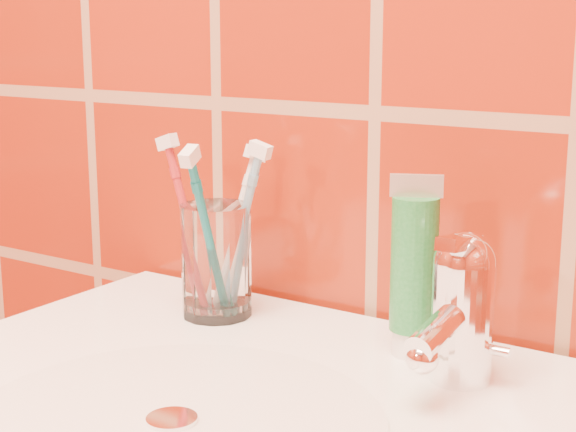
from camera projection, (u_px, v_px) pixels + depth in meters
The scene contains 7 objects.
glass_tumbler at pixel (216, 261), 0.83m from camera, with size 0.07×0.07×0.11m, color white.
toothpaste_tube at pixel (414, 272), 0.73m from camera, with size 0.04×0.04×0.15m.
faucet at pixel (461, 303), 0.67m from camera, with size 0.05×0.11×0.12m.
toothbrush_0 at pixel (189, 227), 0.83m from camera, with size 0.08×0.03×0.18m, color maroon, non-canonical shape.
toothbrush_1 at pixel (241, 231), 0.82m from camera, with size 0.07×0.03×0.17m, color #75AED1, non-canonical shape.
toothbrush_2 at pixel (234, 230), 0.85m from camera, with size 0.04×0.07×0.16m, color silver, non-canonical shape.
toothbrush_3 at pixel (209, 238), 0.79m from camera, with size 0.04×0.09×0.18m, color #0D6A73, non-canonical shape.
Camera 1 is at (0.38, 0.48, 1.12)m, focal length 55.00 mm.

